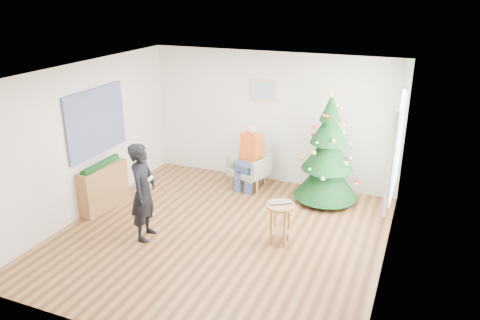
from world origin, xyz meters
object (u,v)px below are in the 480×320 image
at_px(christmas_tree, 328,153).
at_px(armchair, 251,170).
at_px(stool, 280,223).
at_px(standing_man, 143,192).
at_px(console, 103,187).

distance_m(christmas_tree, armchair, 1.63).
bearing_deg(christmas_tree, armchair, 176.26).
bearing_deg(christmas_tree, stool, -100.40).
xyz_separation_m(christmas_tree, armchair, (-1.52, 0.10, -0.59)).
bearing_deg(stool, armchair, 122.84).
relative_size(standing_man, console, 1.57).
bearing_deg(standing_man, armchair, -29.36).
height_order(armchair, standing_man, standing_man).
relative_size(stool, standing_man, 0.42).
bearing_deg(console, stool, 6.89).
xyz_separation_m(armchair, standing_man, (-0.82, -2.48, 0.43)).
bearing_deg(standing_man, stool, -83.72).
height_order(christmas_tree, console, christmas_tree).
bearing_deg(armchair, christmas_tree, 15.32).
relative_size(christmas_tree, standing_man, 1.34).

